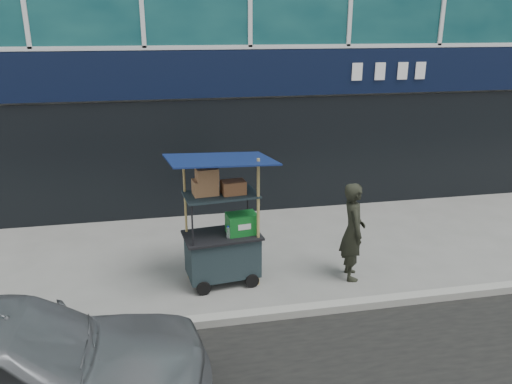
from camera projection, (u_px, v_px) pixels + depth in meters
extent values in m
plane|color=slate|center=(301.00, 306.00, 7.12)|extent=(80.00, 80.00, 0.00)
cube|color=gray|center=(305.00, 310.00, 6.91)|extent=(80.00, 0.18, 0.12)
cube|color=black|center=(250.00, 74.00, 9.77)|extent=(15.68, 0.06, 0.90)
cube|color=black|center=(250.00, 157.00, 10.35)|extent=(15.68, 0.04, 2.40)
cube|color=black|center=(222.00, 255.00, 7.68)|extent=(1.14, 0.74, 0.63)
cylinder|color=black|center=(204.00, 289.00, 7.38)|extent=(0.22, 0.07, 0.21)
cylinder|color=black|center=(252.00, 281.00, 7.60)|extent=(0.22, 0.07, 0.21)
cube|color=black|center=(222.00, 235.00, 7.57)|extent=(1.22, 0.82, 0.04)
cylinder|color=black|center=(192.00, 226.00, 7.09)|extent=(0.03, 0.03, 0.67)
cylinder|color=black|center=(258.00, 218.00, 7.37)|extent=(0.03, 0.03, 0.67)
cylinder|color=black|center=(186.00, 213.00, 7.57)|extent=(0.03, 0.03, 0.67)
cylinder|color=black|center=(248.00, 206.00, 7.85)|extent=(0.03, 0.03, 0.67)
cube|color=black|center=(221.00, 195.00, 7.36)|extent=(1.14, 0.74, 0.03)
cylinder|color=olive|center=(258.00, 224.00, 7.40)|extent=(0.05, 0.05, 2.01)
cylinder|color=olive|center=(186.00, 221.00, 7.61)|extent=(0.04, 0.04, 1.92)
cube|color=#0D1B4A|center=(220.00, 160.00, 7.19)|extent=(1.64, 1.24, 0.18)
cube|color=#0E5C14|center=(242.00, 223.00, 7.56)|extent=(0.48, 0.36, 0.31)
cylinder|color=silver|center=(228.00, 233.00, 7.39)|extent=(0.07, 0.07, 0.18)
cylinder|color=#182FB4|center=(228.00, 227.00, 7.36)|extent=(0.03, 0.03, 0.02)
cube|color=brown|center=(205.00, 187.00, 7.30)|extent=(0.39, 0.31, 0.22)
cube|color=olive|center=(233.00, 187.00, 7.34)|extent=(0.37, 0.29, 0.20)
cube|color=brown|center=(207.00, 174.00, 7.22)|extent=(0.34, 0.27, 0.18)
imported|color=black|center=(353.00, 231.00, 7.71)|extent=(0.46, 0.62, 1.56)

